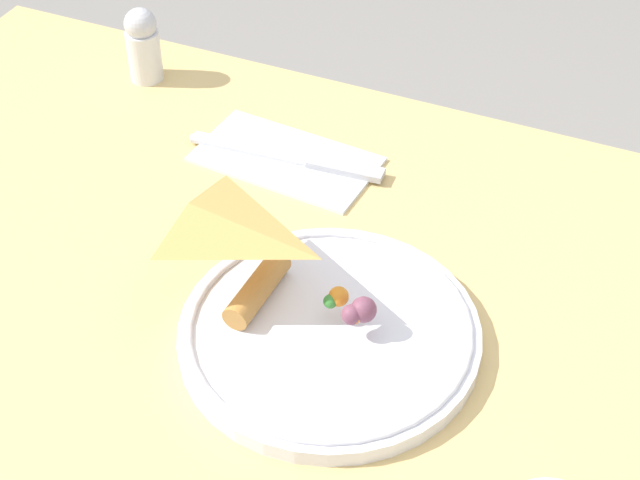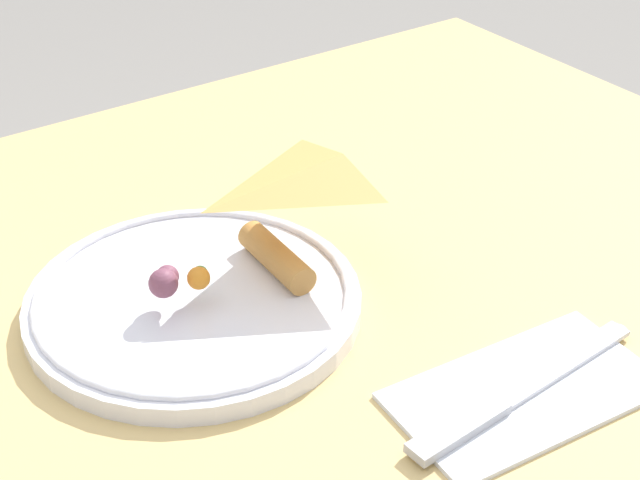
{
  "view_description": "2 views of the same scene",
  "coord_description": "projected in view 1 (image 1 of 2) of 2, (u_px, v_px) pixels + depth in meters",
  "views": [
    {
      "loc": [
        -0.25,
        0.53,
        1.37
      ],
      "look_at": [
        0.01,
        -0.07,
        0.77
      ],
      "focal_mm": 55.0,
      "sensor_mm": 36.0,
      "label": 1
    },
    {
      "loc": [
        -0.3,
        -0.56,
        1.19
      ],
      "look_at": [
        0.05,
        -0.06,
        0.8
      ],
      "focal_mm": 55.0,
      "sensor_mm": 36.0,
      "label": 2
    }
  ],
  "objects": [
    {
      "name": "butter_knife",
      "position": [
        296.0,
        158.0,
        1.04
      ],
      "size": [
        0.22,
        0.03,
        0.01
      ],
      "rotation": [
        0.0,
        0.0,
        0.07
      ],
      "color": "#B2B2B7",
      "rests_on": "napkin_folded"
    },
    {
      "name": "napkin_folded",
      "position": [
        286.0,
        159.0,
        1.04
      ],
      "size": [
        0.2,
        0.12,
        0.0
      ],
      "rotation": [
        0.0,
        0.0,
        -0.08
      ],
      "color": "silver",
      "rests_on": "dining_table"
    },
    {
      "name": "dining_table",
      "position": [
        303.0,
        407.0,
        0.93
      ],
      "size": [
        1.17,
        0.77,
        0.73
      ],
      "color": "#DBB770",
      "rests_on": "ground_plane"
    },
    {
      "name": "salt_shaker",
      "position": [
        143.0,
        44.0,
        1.14
      ],
      "size": [
        0.04,
        0.04,
        0.09
      ],
      "color": "silver",
      "rests_on": "dining_table"
    },
    {
      "name": "plate_pizza",
      "position": [
        329.0,
        326.0,
        0.85
      ],
      "size": [
        0.26,
        0.26,
        0.05
      ],
      "color": "white",
      "rests_on": "dining_table"
    }
  ]
}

